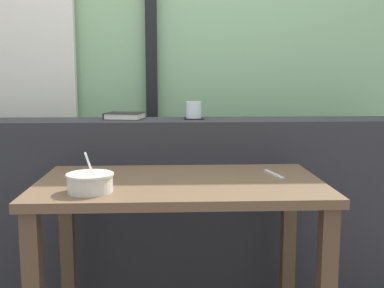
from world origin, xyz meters
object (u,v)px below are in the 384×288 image
Objects in this scene: coaster_square at (194,119)px; juice_glass at (194,110)px; closed_book at (124,116)px; breakfast_table at (180,208)px; fork_utensil at (274,174)px; soup_bowl at (90,183)px.

coaster_square is 0.04m from juice_glass.
breakfast_table is at bearing -65.94° from closed_book.
breakfast_table is 0.68m from coaster_square.
fork_utensil is (0.31, -0.51, -0.23)m from juice_glass.
closed_book is at bearing 114.06° from breakfast_table.
coaster_square is 1.15× the size of juice_glass.
breakfast_table is 6.69× the size of soup_bowl.
juice_glass is at bearing 62.11° from soup_bowl.
soup_bowl is at bearing -117.89° from juice_glass.
fork_utensil is at bearing -38.18° from closed_book.
closed_book is 1.25× the size of fork_utensil.
coaster_square is 0.59× the size of soup_bowl.
soup_bowl is (-0.32, -0.18, 0.15)m from breakfast_table.
coaster_square is 0.59× the size of fork_utensil.
coaster_square is at bearing -2.97° from closed_book.
fork_utensil is (0.40, 0.09, 0.12)m from breakfast_table.
juice_glass reaches higher than closed_book.
soup_bowl is at bearing -117.89° from coaster_square.
soup_bowl is at bearing -93.59° from closed_book.
coaster_square is at bearing 62.11° from soup_bowl.
closed_book is at bearing 86.41° from soup_bowl.
breakfast_table is at bearing 28.39° from soup_bowl.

